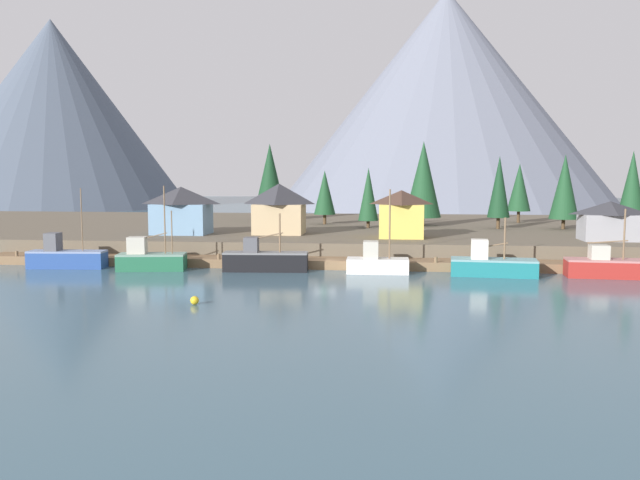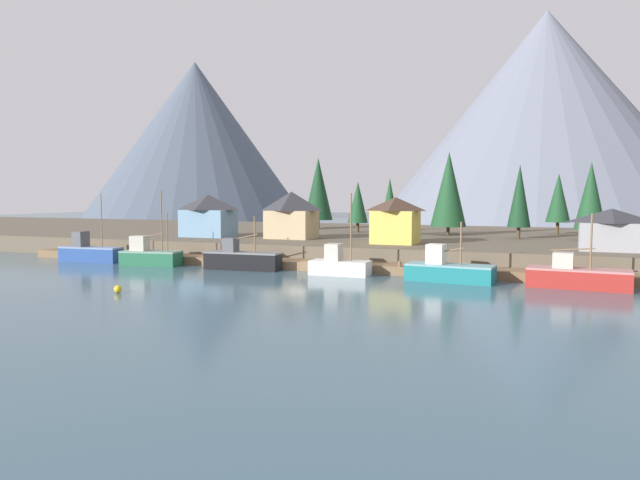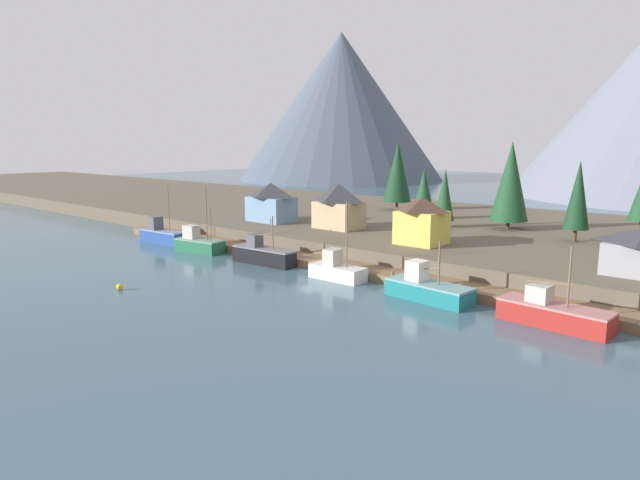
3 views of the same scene
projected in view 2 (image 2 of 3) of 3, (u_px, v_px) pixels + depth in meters
ground_plane at (353, 258)px, 86.63m from camera, size 400.00×400.00×1.00m
dock at (304, 265)px, 69.89m from camera, size 80.00×4.00×1.60m
shoreline_bank at (376, 240)px, 97.60m from camera, size 400.00×56.00×2.50m
mountain_west_peak at (196, 141)px, 222.34m from camera, size 82.95×82.95×58.32m
mountain_central_peak at (545, 117)px, 187.17m from camera, size 105.82×105.82×66.48m
fishing_boat_blue at (90, 252)px, 77.32m from camera, size 8.65×2.97×8.94m
fishing_boat_green at (150, 256)px, 73.11m from camera, size 7.63×3.93×9.24m
fishing_boat_black at (242, 259)px, 68.97m from camera, size 9.23×2.84×6.29m
fishing_boat_white at (339, 265)px, 64.49m from camera, size 6.58×2.76×8.92m
fishing_boat_teal at (448, 271)px, 59.57m from camera, size 8.91×3.78×6.06m
fishing_boat_red at (577, 277)px, 55.29m from camera, size 9.27×3.45×7.02m
house_tan at (291, 214)px, 84.59m from camera, size 6.86×5.32×6.71m
house_yellow at (395, 220)px, 75.77m from camera, size 5.72×5.40×5.96m
house_blue at (208, 215)px, 87.94m from camera, size 7.67×5.24×6.29m
house_grey at (611, 229)px, 65.73m from camera, size 6.95×4.49×4.73m
conifer_near_left at (390, 203)px, 90.72m from camera, size 2.98×2.98×8.87m
conifer_near_right at (449, 189)px, 91.66m from camera, size 5.51×5.51×12.92m
conifer_mid_left at (519, 196)px, 83.84m from camera, size 3.22×3.22×10.56m
conifer_back_left at (358, 202)px, 98.85m from camera, size 3.43×3.43×8.50m
conifer_back_right at (318, 189)px, 109.40m from camera, size 5.31×5.31×13.06m
conifer_centre at (558, 198)px, 93.53m from camera, size 3.74×3.74×9.65m
conifer_far_left at (591, 196)px, 80.58m from camera, size 4.15×4.15×10.76m
channel_buoy at (118, 289)px, 52.63m from camera, size 0.70×0.70×0.70m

